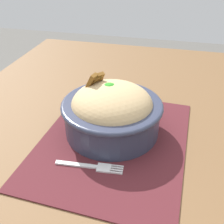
{
  "coord_description": "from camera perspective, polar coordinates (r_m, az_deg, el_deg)",
  "views": [
    {
      "loc": [
        0.42,
        0.13,
        1.08
      ],
      "look_at": [
        -0.06,
        0.02,
        0.76
      ],
      "focal_mm": 43.02,
      "sensor_mm": 36.0,
      "label": 1
    }
  ],
  "objects": [
    {
      "name": "fork",
      "position": [
        0.52,
        -4.19,
        -11.48
      ],
      "size": [
        0.02,
        0.13,
        0.0
      ],
      "color": "silver",
      "rests_on": "placemat"
    },
    {
      "name": "placemat",
      "position": [
        0.59,
        0.3,
        -6.12
      ],
      "size": [
        0.4,
        0.32,
        0.0
      ],
      "primitive_type": "cube",
      "rotation": [
        0.0,
        0.0,
        -0.05
      ],
      "color": "#47191E",
      "rests_on": "table"
    },
    {
      "name": "bowl",
      "position": [
        0.58,
        -0.01,
        0.32
      ],
      "size": [
        0.22,
        0.22,
        0.13
      ],
      "color": "#2D3347",
      "rests_on": "placemat"
    },
    {
      "name": "table",
      "position": [
        0.62,
        -2.96,
        -11.93
      ],
      "size": [
        1.29,
        0.84,
        0.71
      ],
      "color": "brown",
      "rests_on": "ground_plane"
    }
  ]
}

